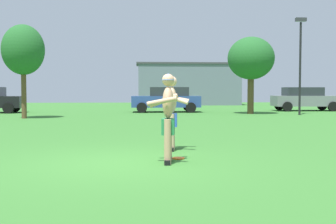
{
  "coord_description": "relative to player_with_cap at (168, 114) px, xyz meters",
  "views": [
    {
      "loc": [
        0.28,
        -8.28,
        1.4
      ],
      "look_at": [
        0.97,
        1.5,
        0.9
      ],
      "focal_mm": 46.23,
      "sensor_mm": 36.0,
      "label": 1
    }
  ],
  "objects": [
    {
      "name": "lamp_post",
      "position": [
        8.51,
        15.42,
        2.4
      ],
      "size": [
        0.6,
        0.24,
        5.42
      ],
      "color": "black",
      "rests_on": "ground_plane"
    },
    {
      "name": "player_with_cap",
      "position": [
        0.0,
        0.0,
        0.0
      ],
      "size": [
        0.64,
        0.72,
        1.72
      ],
      "color": "black",
      "rests_on": "ground_plane"
    },
    {
      "name": "outbuilding_behind_lot",
      "position": [
        4.2,
        32.54,
        1.01
      ],
      "size": [
        9.75,
        4.35,
        3.9
      ],
      "color": "slate",
      "rests_on": "ground_plane"
    },
    {
      "name": "frisbee",
      "position": [
        0.24,
        0.44,
        -0.93
      ],
      "size": [
        0.26,
        0.26,
        0.03
      ],
      "primitive_type": "cylinder",
      "color": "orange",
      "rests_on": "ground_plane"
    },
    {
      "name": "tree_near_building",
      "position": [
        6.04,
        16.69,
        2.27
      ],
      "size": [
        2.72,
        2.72,
        4.5
      ],
      "color": "brown",
      "rests_on": "ground_plane"
    },
    {
      "name": "car_blue_far_end",
      "position": [
        1.26,
        19.03,
        -0.12
      ],
      "size": [
        4.34,
        2.09,
        1.58
      ],
      "color": "#2D478C",
      "rests_on": "ground_plane"
    },
    {
      "name": "ground_plane",
      "position": [
        -0.86,
        0.02,
        -0.95
      ],
      "size": [
        80.0,
        80.0,
        0.0
      ],
      "primitive_type": "plane",
      "color": "#38752D"
    },
    {
      "name": "tree_behind_players",
      "position": [
        -6.16,
        13.45,
        2.39
      ],
      "size": [
        2.07,
        2.07,
        4.6
      ],
      "color": "brown",
      "rests_on": "ground_plane"
    },
    {
      "name": "player_in_blue",
      "position": [
        0.22,
        1.74,
        -0.04
      ],
      "size": [
        0.65,
        0.7,
        1.72
      ],
      "color": "black",
      "rests_on": "ground_plane"
    },
    {
      "name": "car_gray_near_post",
      "position": [
        10.64,
        20.08,
        -0.12
      ],
      "size": [
        4.36,
        2.15,
        1.58
      ],
      "color": "slate",
      "rests_on": "ground_plane"
    }
  ]
}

